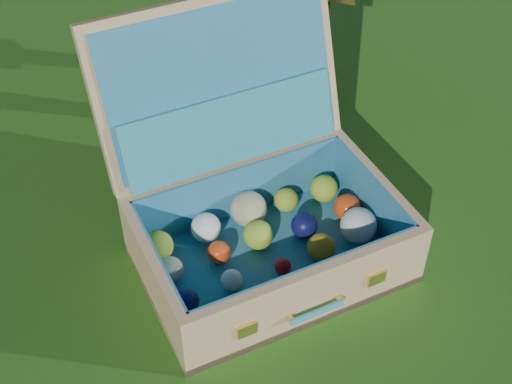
# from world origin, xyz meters

# --- Properties ---
(ground) EXTENTS (60.00, 60.00, 0.00)m
(ground) POSITION_xyz_m (0.00, 0.00, 0.00)
(ground) COLOR #215114
(ground) RESTS_ON ground
(suitcase) EXTENTS (0.61, 0.60, 0.55)m
(suitcase) POSITION_xyz_m (0.08, 0.28, 0.16)
(suitcase) COLOR #DBAE76
(suitcase) RESTS_ON ground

